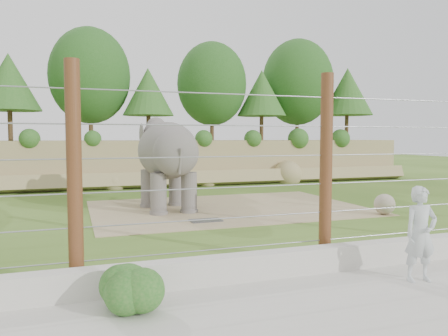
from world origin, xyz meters
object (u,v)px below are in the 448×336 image
object	(u,v)px
elephant	(168,164)
stone_ball	(385,204)
barrier_fence	(326,169)
zookeeper	(421,234)

from	to	relation	value
elephant	stone_ball	xyz separation A→B (m)	(6.82, -3.54, -1.32)
barrier_fence	stone_ball	bearing A→B (deg)	40.26
zookeeper	barrier_fence	bearing A→B (deg)	128.45
elephant	barrier_fence	world-z (taller)	barrier_fence
elephant	stone_ball	bearing A→B (deg)	-29.28
elephant	barrier_fence	xyz separation A→B (m)	(1.72, -7.86, 0.30)
elephant	zookeeper	xyz separation A→B (m)	(2.72, -9.48, -0.80)
elephant	zookeeper	world-z (taller)	elephant
stone_ball	zookeeper	world-z (taller)	zookeeper
elephant	zookeeper	distance (m)	9.90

